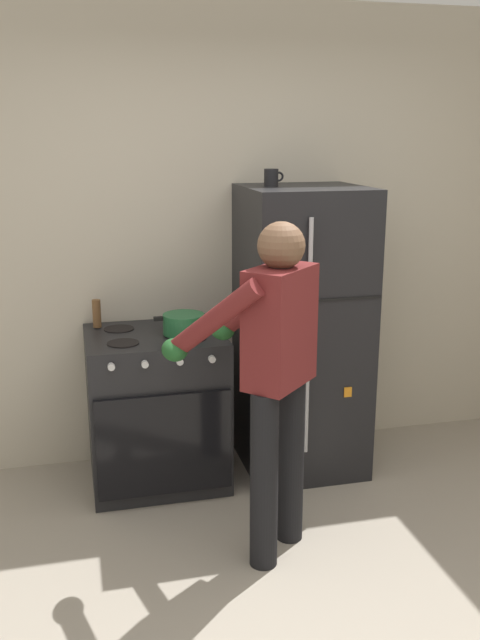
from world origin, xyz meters
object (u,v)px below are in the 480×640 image
at_px(person_cook, 271,361).
at_px(red_pot, 184,324).
at_px(coffee_mug, 272,177).
at_px(refrigerator, 301,331).
at_px(stove_range, 157,409).
at_px(pepper_mill, 97,314).

height_order(person_cook, red_pot, person_cook).
xyz_separation_m(red_pot, coffee_mug, (0.53, 0.10, 0.78)).
height_order(refrigerator, stove_range, refrigerator).
bearing_deg(stove_range, red_pot, -13.92).
relative_size(refrigerator, coffee_mug, 14.98).
bearing_deg(pepper_mill, red_pot, -28.52).
bearing_deg(coffee_mug, stove_range, -174.98).
height_order(refrigerator, person_cook, refrigerator).
bearing_deg(red_pot, person_cook, -70.96).
relative_size(coffee_mug, pepper_mill, 0.70).
height_order(coffee_mug, pepper_mill, coffee_mug).
height_order(person_cook, pepper_mill, person_cook).
bearing_deg(person_cook, red_pot, 109.04).
height_order(stove_range, pepper_mill, pepper_mill).
xyz_separation_m(refrigerator, red_pot, (-0.70, -0.05, 0.10)).
distance_m(red_pot, coffee_mug, 0.95).
distance_m(red_pot, pepper_mill, 0.52).
relative_size(stove_range, person_cook, 0.55).
bearing_deg(person_cook, pepper_mill, 125.12).
height_order(stove_range, red_pot, red_pot).
xyz_separation_m(stove_range, red_pot, (0.16, -0.04, 0.50)).
relative_size(red_pot, coffee_mug, 2.94).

